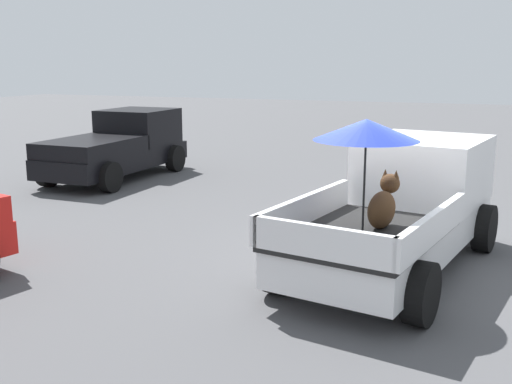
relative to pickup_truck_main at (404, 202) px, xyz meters
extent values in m
plane|color=#4C4C4F|center=(-0.41, 0.08, -0.99)|extent=(80.00, 80.00, 0.00)
cylinder|color=black|center=(1.49, 0.71, -0.59)|extent=(0.84, 0.43, 0.80)
cylinder|color=black|center=(1.12, -1.21, -0.59)|extent=(0.84, 0.43, 0.80)
cylinder|color=black|center=(-1.94, 1.37, -0.59)|extent=(0.84, 0.43, 0.80)
cylinder|color=black|center=(-2.31, -0.55, -0.59)|extent=(0.84, 0.43, 0.80)
cube|color=white|center=(-0.41, 0.08, -0.42)|extent=(5.25, 2.71, 0.50)
cube|color=white|center=(0.96, -0.18, 0.37)|extent=(2.41, 2.22, 1.08)
cube|color=#4C606B|center=(1.95, -0.37, 0.57)|extent=(0.38, 1.70, 0.64)
cube|color=black|center=(-1.54, 0.30, -0.14)|extent=(3.10, 2.33, 0.06)
cube|color=white|center=(-1.37, 1.20, 0.09)|extent=(2.77, 0.63, 0.40)
cube|color=white|center=(-1.71, -0.61, 0.09)|extent=(2.77, 0.63, 0.40)
cube|color=white|center=(-2.87, 0.55, 0.09)|extent=(0.44, 1.83, 0.40)
ellipsoid|color=#472D19|center=(-1.26, 0.13, 0.15)|extent=(0.73, 0.44, 0.52)
sphere|color=#472D19|center=(-0.97, 0.08, 0.47)|extent=(0.33, 0.33, 0.28)
cone|color=#472D19|center=(-0.95, 0.15, 0.61)|extent=(0.11, 0.11, 0.12)
cone|color=#472D19|center=(-0.98, 0.00, 0.61)|extent=(0.11, 0.11, 0.12)
cylinder|color=black|center=(-1.57, 0.33, 0.54)|extent=(0.04, 0.04, 1.29)
cone|color=#1E33B7|center=(-1.57, 0.33, 1.28)|extent=(1.63, 1.63, 0.28)
cylinder|color=black|center=(6.10, 9.24, -0.61)|extent=(0.77, 0.28, 0.76)
cylinder|color=black|center=(6.06, 7.34, -0.61)|extent=(0.77, 0.28, 0.76)
cylinder|color=black|center=(2.90, 9.31, -0.61)|extent=(0.77, 0.28, 0.76)
cylinder|color=black|center=(2.86, 7.41, -0.61)|extent=(0.77, 0.28, 0.76)
cube|color=black|center=(4.48, 8.32, -0.44)|extent=(4.84, 1.90, 0.50)
cube|color=black|center=(5.68, 8.30, 0.31)|extent=(1.94, 1.84, 1.00)
cube|color=black|center=(3.48, 8.34, 0.01)|extent=(2.74, 1.86, 0.40)
camera|label=1|loc=(-9.54, -1.20, 2.16)|focal=42.98mm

